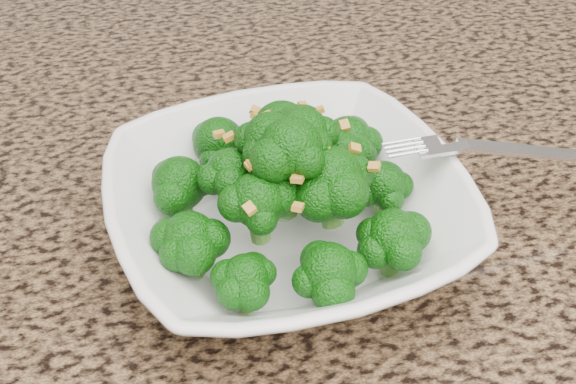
{
  "coord_description": "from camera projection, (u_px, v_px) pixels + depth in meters",
  "views": [
    {
      "loc": [
        -0.06,
        -0.08,
        1.27
      ],
      "look_at": [
        0.02,
        0.3,
        0.95
      ],
      "focal_mm": 45.0,
      "sensor_mm": 36.0,
      "label": 1
    }
  ],
  "objects": [
    {
      "name": "bowl",
      "position": [
        288.0,
        213.0,
        0.51
      ],
      "size": [
        0.28,
        0.28,
        0.06
      ],
      "primitive_type": "imported",
      "rotation": [
        0.0,
        0.0,
        0.14
      ],
      "color": "white",
      "rests_on": "granite_counter"
    },
    {
      "name": "garlic_topping",
      "position": [
        288.0,
        83.0,
        0.45
      ],
      "size": [
        0.13,
        0.13,
        0.01
      ],
      "primitive_type": null,
      "color": "gold",
      "rests_on": "broccoli_pile"
    },
    {
      "name": "broccoli_pile",
      "position": [
        288.0,
        136.0,
        0.47
      ],
      "size": [
        0.22,
        0.22,
        0.07
      ],
      "primitive_type": null,
      "color": "#0E5409",
      "rests_on": "bowl"
    },
    {
      "name": "fork",
      "position": [
        459.0,
        148.0,
        0.51
      ],
      "size": [
        0.18,
        0.04,
        0.01
      ],
      "primitive_type": null,
      "rotation": [
        0.0,
        0.0,
        -0.06
      ],
      "color": "silver",
      "rests_on": "bowl"
    },
    {
      "name": "granite_counter",
      "position": [
        262.0,
        260.0,
        0.54
      ],
      "size": [
        1.64,
        1.04,
        0.03
      ],
      "primitive_type": "cube",
      "color": "brown",
      "rests_on": "cabinet"
    }
  ]
}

